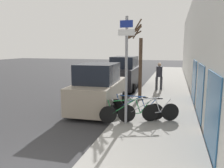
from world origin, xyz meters
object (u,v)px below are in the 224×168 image
at_px(parked_car_1, 125,74).
at_px(street_tree, 139,62).
at_px(signpost, 126,67).
at_px(bicycle_2, 135,108).
at_px(parked_car_0, 99,89).
at_px(bicycle_0, 130,112).
at_px(bicycle_1, 149,111).
at_px(pedestrian_near, 159,74).

distance_m(parked_car_1, street_tree, 3.95).
relative_size(signpost, bicycle_2, 1.68).
xyz_separation_m(signpost, parked_car_1, (-1.80, 7.72, -1.19)).
bearing_deg(street_tree, parked_car_0, -123.68).
bearing_deg(street_tree, bicycle_0, -85.50).
bearing_deg(bicycle_1, bicycle_0, 90.20).
bearing_deg(signpost, street_tree, 92.80).
relative_size(pedestrian_near, street_tree, 0.42).
xyz_separation_m(bicycle_2, pedestrian_near, (0.48, 6.29, 0.67)).
bearing_deg(signpost, parked_car_0, 132.24).
height_order(signpost, bicycle_2, signpost).
bearing_deg(parked_car_1, pedestrian_near, -13.90).
relative_size(bicycle_0, pedestrian_near, 1.16).
height_order(bicycle_1, parked_car_1, parked_car_1).
bearing_deg(parked_car_0, bicycle_0, -46.73).
bearing_deg(pedestrian_near, parked_car_0, 45.57).
height_order(bicycle_1, bicycle_2, bicycle_1).
xyz_separation_m(signpost, bicycle_0, (0.12, 0.12, -1.73)).
xyz_separation_m(bicycle_2, street_tree, (-0.42, 3.42, 1.67)).
xyz_separation_m(bicycle_0, bicycle_1, (0.69, 0.29, 0.01)).
bearing_deg(bicycle_1, bicycle_2, 30.64).
bearing_deg(signpost, bicycle_2, 76.11).
bearing_deg(bicycle_2, street_tree, 17.55).
distance_m(signpost, street_tree, 4.28).
bearing_deg(bicycle_0, signpost, 111.51).
xyz_separation_m(bicycle_0, street_tree, (-0.33, 4.16, 1.67)).
relative_size(bicycle_1, pedestrian_near, 1.23).
height_order(bicycle_0, bicycle_1, bicycle_1).
bearing_deg(bicycle_1, parked_car_1, -2.96).
bearing_deg(bicycle_1, pedestrian_near, -21.60).
distance_m(bicycle_1, street_tree, 4.33).
relative_size(signpost, bicycle_1, 1.75).
bearing_deg(parked_car_1, bicycle_1, -71.27).
xyz_separation_m(bicycle_0, parked_car_1, (-1.91, 7.60, 0.54)).
bearing_deg(parked_car_0, bicycle_1, -33.45).
relative_size(bicycle_0, street_tree, 0.49).
height_order(parked_car_1, pedestrian_near, parked_car_1).
distance_m(bicycle_1, pedestrian_near, 6.77).
height_order(bicycle_1, parked_car_0, parked_car_0).
height_order(bicycle_1, street_tree, street_tree).
distance_m(signpost, parked_car_0, 2.91).
distance_m(bicycle_1, parked_car_0, 3.03).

